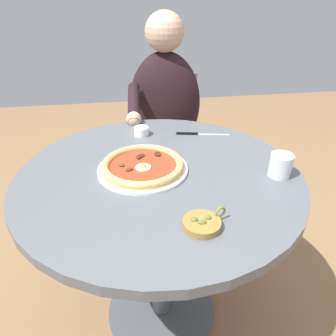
{
  "coord_description": "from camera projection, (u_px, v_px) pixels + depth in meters",
  "views": [
    {
      "loc": [
        -0.11,
        -0.91,
        1.29
      ],
      "look_at": [
        0.03,
        -0.01,
        0.76
      ],
      "focal_mm": 33.6,
      "sensor_mm": 36.0,
      "label": 1
    }
  ],
  "objects": [
    {
      "name": "olive_pan",
      "position": [
        202.0,
        223.0,
        0.82
      ],
      "size": [
        0.12,
        0.1,
        0.04
      ],
      "color": "olive",
      "rests_on": "dining_table"
    },
    {
      "name": "cafe_chair_diner",
      "position": [
        166.0,
        131.0,
        1.94
      ],
      "size": [
        0.48,
        0.48,
        0.83
      ],
      "color": "#504A45",
      "rests_on": "ground"
    },
    {
      "name": "diner_person",
      "position": [
        165.0,
        137.0,
        1.8
      ],
      "size": [
        0.42,
        0.48,
        1.19
      ],
      "color": "#282833",
      "rests_on": "ground"
    },
    {
      "name": "ramekin_capers",
      "position": [
        141.0,
        131.0,
        1.32
      ],
      "size": [
        0.06,
        0.06,
        0.03
      ],
      "color": "white",
      "rests_on": "dining_table"
    },
    {
      "name": "water_glass",
      "position": [
        280.0,
        167.0,
        1.03
      ],
      "size": [
        0.07,
        0.07,
        0.08
      ],
      "color": "silver",
      "rests_on": "dining_table"
    },
    {
      "name": "steak_knife",
      "position": [
        195.0,
        134.0,
        1.33
      ],
      "size": [
        0.22,
        0.05,
        0.01
      ],
      "color": "silver",
      "rests_on": "dining_table"
    },
    {
      "name": "pizza_on_plate",
      "position": [
        143.0,
        166.0,
        1.07
      ],
      "size": [
        0.31,
        0.31,
        0.04
      ],
      "color": "white",
      "rests_on": "dining_table"
    },
    {
      "name": "ground_plane",
      "position": [
        161.0,
        311.0,
        1.45
      ],
      "size": [
        6.0,
        6.0,
        0.02
      ],
      "primitive_type": "cube",
      "color": "olive"
    },
    {
      "name": "dining_table",
      "position": [
        159.0,
        204.0,
        1.13
      ],
      "size": [
        0.96,
        0.96,
        0.74
      ],
      "color": "#565B60",
      "rests_on": "ground"
    }
  ]
}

